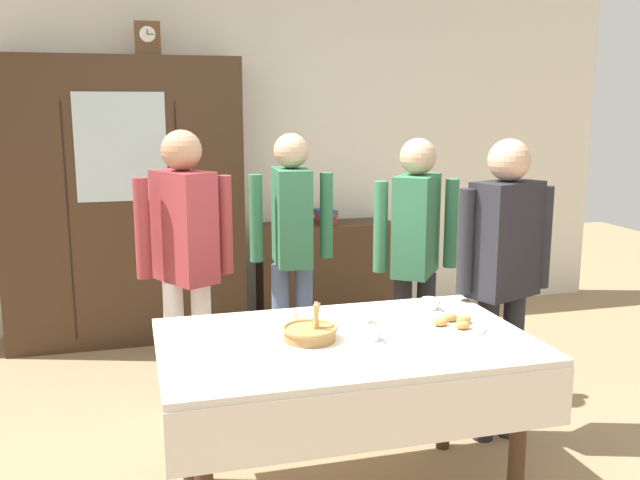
% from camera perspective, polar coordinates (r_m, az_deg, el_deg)
% --- Properties ---
extents(ground_plane, '(12.00, 12.00, 0.00)m').
position_cam_1_polar(ground_plane, '(3.51, 0.91, -18.93)').
color(ground_plane, '#997A56').
rests_on(ground_plane, ground).
extents(back_wall, '(6.40, 0.10, 2.70)m').
position_cam_1_polar(back_wall, '(5.65, -6.62, 6.89)').
color(back_wall, silver).
rests_on(back_wall, ground).
extents(dining_table, '(1.57, 0.98, 0.77)m').
position_cam_1_polar(dining_table, '(3.02, 2.21, -10.15)').
color(dining_table, '#3D2819').
rests_on(dining_table, ground).
extents(wall_cabinet, '(1.71, 0.46, 2.09)m').
position_cam_1_polar(wall_cabinet, '(5.32, -15.69, 2.98)').
color(wall_cabinet, '#3D2819').
rests_on(wall_cabinet, ground).
extents(mantel_clock, '(0.18, 0.11, 0.24)m').
position_cam_1_polar(mantel_clock, '(5.29, -13.92, 15.65)').
color(mantel_clock, brown).
rests_on(mantel_clock, wall_cabinet).
extents(bookshelf_low, '(1.09, 0.35, 0.81)m').
position_cam_1_polar(bookshelf_low, '(5.69, 0.44, -2.65)').
color(bookshelf_low, '#3D2819').
rests_on(bookshelf_low, ground).
extents(book_stack, '(0.16, 0.23, 0.11)m').
position_cam_1_polar(book_stack, '(5.60, 0.45, 1.95)').
color(book_stack, '#99332D').
rests_on(book_stack, bookshelf_low).
extents(tea_cup_near_right, '(0.13, 0.13, 0.06)m').
position_cam_1_polar(tea_cup_near_right, '(3.42, 8.93, -5.27)').
color(tea_cup_near_right, silver).
rests_on(tea_cup_near_right, dining_table).
extents(tea_cup_mid_right, '(0.13, 0.13, 0.06)m').
position_cam_1_polar(tea_cup_mid_right, '(3.18, 3.45, -6.38)').
color(tea_cup_mid_right, white).
rests_on(tea_cup_mid_right, dining_table).
extents(tea_cup_front_edge, '(0.13, 0.13, 0.06)m').
position_cam_1_polar(tea_cup_front_edge, '(3.17, -2.22, -6.46)').
color(tea_cup_front_edge, white).
rests_on(tea_cup_front_edge, dining_table).
extents(tea_cup_center, '(0.13, 0.13, 0.06)m').
position_cam_1_polar(tea_cup_center, '(2.96, 4.11, -7.80)').
color(tea_cup_center, white).
rests_on(tea_cup_center, dining_table).
extents(bread_basket, '(0.24, 0.24, 0.16)m').
position_cam_1_polar(bread_basket, '(2.97, -0.85, -7.53)').
color(bread_basket, '#9E7542').
rests_on(bread_basket, dining_table).
extents(pastry_plate, '(0.28, 0.28, 0.05)m').
position_cam_1_polar(pastry_plate, '(3.19, 10.87, -6.80)').
color(pastry_plate, white).
rests_on(pastry_plate, dining_table).
extents(spoon_far_left, '(0.12, 0.02, 0.01)m').
position_cam_1_polar(spoon_far_left, '(2.86, -4.20, -8.99)').
color(spoon_far_left, silver).
rests_on(spoon_far_left, dining_table).
extents(spoon_near_left, '(0.12, 0.02, 0.01)m').
position_cam_1_polar(spoon_near_left, '(2.83, 9.64, -9.29)').
color(spoon_near_left, silver).
rests_on(spoon_near_left, dining_table).
extents(person_beside_shelf, '(0.52, 0.32, 1.59)m').
position_cam_1_polar(person_beside_shelf, '(3.68, 14.80, -1.75)').
color(person_beside_shelf, '#232328').
rests_on(person_beside_shelf, ground).
extents(person_behind_table_right, '(0.52, 0.41, 1.62)m').
position_cam_1_polar(person_behind_table_right, '(3.85, -10.96, -0.65)').
color(person_behind_table_right, silver).
rests_on(person_behind_table_right, ground).
extents(person_by_cabinet, '(0.52, 0.41, 1.56)m').
position_cam_1_polar(person_by_cabinet, '(4.09, 7.83, -0.42)').
color(person_by_cabinet, '#232328').
rests_on(person_by_cabinet, ground).
extents(person_behind_table_left, '(0.52, 0.37, 1.58)m').
position_cam_1_polar(person_behind_table_left, '(4.27, -2.32, 0.34)').
color(person_behind_table_left, slate).
rests_on(person_behind_table_left, ground).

